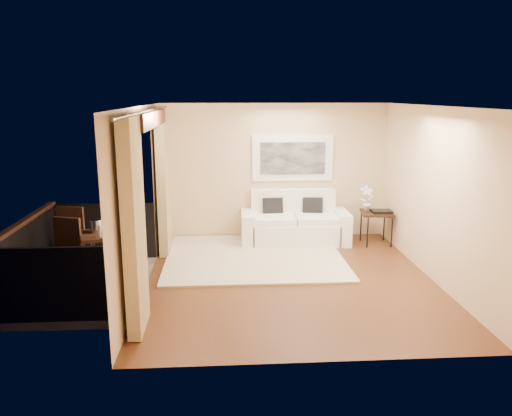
{
  "coord_description": "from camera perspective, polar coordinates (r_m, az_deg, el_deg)",
  "views": [
    {
      "loc": [
        -1.03,
        -7.4,
        2.88
      ],
      "look_at": [
        -0.5,
        0.54,
        1.05
      ],
      "focal_mm": 35.0,
      "sensor_mm": 36.0,
      "label": 1
    }
  ],
  "objects": [
    {
      "name": "artwork",
      "position": [
        10.04,
        4.22,
        5.71
      ],
      "size": [
        1.62,
        0.07,
        0.92
      ],
      "color": "white",
      "rests_on": "room_shell"
    },
    {
      "name": "floor",
      "position": [
        8.01,
        3.89,
        -8.16
      ],
      "size": [
        5.0,
        5.0,
        0.0
      ],
      "primitive_type": "plane",
      "color": "brown",
      "rests_on": "ground"
    },
    {
      "name": "rug",
      "position": [
        8.99,
        -0.18,
        -5.61
      ],
      "size": [
        3.13,
        2.73,
        0.04
      ],
      "primitive_type": "cube",
      "rotation": [
        0.0,
        0.0,
        -0.0
      ],
      "color": "beige",
      "rests_on": "floor"
    },
    {
      "name": "side_table",
      "position": [
        9.94,
        13.64,
        -0.77
      ],
      "size": [
        0.66,
        0.66,
        0.64
      ],
      "rotation": [
        0.0,
        0.0,
        -0.14
      ],
      "color": "black",
      "rests_on": "floor"
    },
    {
      "name": "balcony_chair_near",
      "position": [
        8.15,
        -20.99,
        -4.13
      ],
      "size": [
        0.57,
        0.57,
        1.04
      ],
      "rotation": [
        0.0,
        0.0,
        -0.31
      ],
      "color": "black",
      "rests_on": "balcony"
    },
    {
      "name": "ice_bucket",
      "position": [
        8.12,
        -17.81,
        -1.96
      ],
      "size": [
        0.18,
        0.18,
        0.2
      ],
      "primitive_type": "cylinder",
      "color": "white",
      "rests_on": "bistro_table"
    },
    {
      "name": "candle",
      "position": [
        8.19,
        -16.77,
        -2.25
      ],
      "size": [
        0.06,
        0.06,
        0.07
      ],
      "primitive_type": "cylinder",
      "color": "red",
      "rests_on": "bistro_table"
    },
    {
      "name": "glass_b",
      "position": [
        8.06,
        -16.14,
        -2.26
      ],
      "size": [
        0.06,
        0.06,
        0.12
      ],
      "primitive_type": "cylinder",
      "color": "silver",
      "rests_on": "bistro_table"
    },
    {
      "name": "orchid",
      "position": [
        9.94,
        12.55,
        1.11
      ],
      "size": [
        0.27,
        0.19,
        0.5
      ],
      "primitive_type": "imported",
      "rotation": [
        0.0,
        0.0,
        0.05
      ],
      "color": "white",
      "rests_on": "side_table"
    },
    {
      "name": "balcony_chair_far",
      "position": [
        8.92,
        -20.07,
        -2.51
      ],
      "size": [
        0.53,
        0.54,
        1.07
      ],
      "rotation": [
        0.0,
        0.0,
        2.97
      ],
      "color": "black",
      "rests_on": "balcony"
    },
    {
      "name": "balcony",
      "position": [
        8.2,
        -19.82,
        -7.09
      ],
      "size": [
        1.81,
        2.6,
        1.17
      ],
      "color": "#605B56",
      "rests_on": "ground"
    },
    {
      "name": "tray",
      "position": [
        9.89,
        14.15,
        -0.37
      ],
      "size": [
        0.4,
        0.3,
        0.05
      ],
      "primitive_type": "cube",
      "rotation": [
        0.0,
        0.0,
        -0.06
      ],
      "color": "black",
      "rests_on": "side_table"
    },
    {
      "name": "sofa",
      "position": [
        9.92,
        4.39,
        -1.82
      ],
      "size": [
        2.11,
        0.94,
        1.01
      ],
      "rotation": [
        0.0,
        0.0,
        -0.02
      ],
      "color": "white",
      "rests_on": "floor"
    },
    {
      "name": "glass_a",
      "position": [
        7.91,
        -16.51,
        -2.57
      ],
      "size": [
        0.06,
        0.06,
        0.12
      ],
      "primitive_type": "cylinder",
      "color": "white",
      "rests_on": "bistro_table"
    },
    {
      "name": "bistro_table",
      "position": [
        8.09,
        -17.08,
        -3.3
      ],
      "size": [
        0.83,
        0.83,
        0.78
      ],
      "rotation": [
        0.0,
        0.0,
        0.33
      ],
      "color": "black",
      "rests_on": "balcony"
    },
    {
      "name": "curtains",
      "position": [
        7.64,
        -11.84,
        1.01
      ],
      "size": [
        0.16,
        4.8,
        2.64
      ],
      "color": "tan",
      "rests_on": "ground"
    },
    {
      "name": "vase",
      "position": [
        7.83,
        -17.41,
        -2.56
      ],
      "size": [
        0.04,
        0.04,
        0.18
      ],
      "primitive_type": "cylinder",
      "color": "silver",
      "rests_on": "bistro_table"
    },
    {
      "name": "room_shell",
      "position": [
        7.49,
        -12.42,
        9.9
      ],
      "size": [
        5.0,
        6.4,
        5.0
      ],
      "color": "white",
      "rests_on": "ground"
    }
  ]
}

